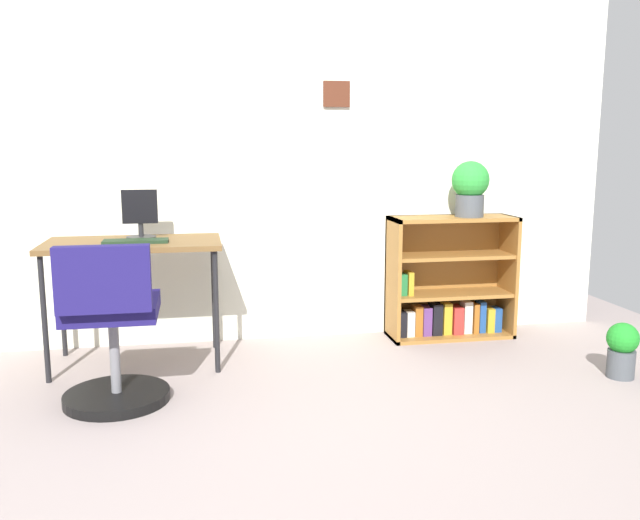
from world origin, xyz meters
TOP-DOWN VIEW (x-y plane):
  - ground_plane at (0.00, 0.00)m, footprint 6.24×6.24m
  - wall_back at (0.00, 2.15)m, footprint 5.20×0.12m
  - desk at (-0.53, 1.72)m, footprint 0.99×0.55m
  - monitor at (-0.50, 1.82)m, footprint 0.20×0.17m
  - keyboard at (-0.51, 1.65)m, footprint 0.36×0.13m
  - office_chair at (-0.59, 1.08)m, footprint 0.52×0.55m
  - bookshelf_low at (1.46, 1.95)m, footprint 0.83×0.30m
  - potted_plant_on_shelf at (1.58, 1.90)m, footprint 0.24×0.24m
  - potted_plant_floor at (2.11, 0.99)m, footprint 0.17×0.17m

SIDE VIEW (x-z plane):
  - ground_plane at x=0.00m, z-range 0.00..0.00m
  - potted_plant_floor at x=2.11m, z-range 0.01..0.32m
  - bookshelf_low at x=1.46m, z-range -0.06..0.75m
  - office_chair at x=-0.59m, z-range -0.05..0.78m
  - desk at x=-0.53m, z-range 0.30..1.03m
  - keyboard at x=-0.51m, z-range 0.73..0.75m
  - monitor at x=-0.50m, z-range 0.72..1.01m
  - potted_plant_on_shelf at x=1.58m, z-range 0.82..1.18m
  - wall_back at x=0.00m, z-range 0.00..2.30m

